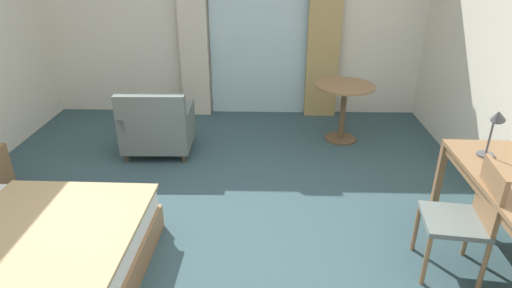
{
  "coord_description": "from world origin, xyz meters",
  "views": [
    {
      "loc": [
        0.47,
        -3.0,
        2.31
      ],
      "look_at": [
        0.39,
        0.15,
        0.83
      ],
      "focal_mm": 29.86,
      "sensor_mm": 36.0,
      "label": 1
    }
  ],
  "objects_px": {
    "round_cafe_table": "(344,99)",
    "armchair_by_window": "(157,128)",
    "desk_chair": "(467,214)",
    "desk_lamp": "(495,125)"
  },
  "relations": [
    {
      "from": "desk_chair",
      "to": "desk_lamp",
      "type": "bearing_deg",
      "value": 57.65
    },
    {
      "from": "desk_chair",
      "to": "round_cafe_table",
      "type": "xyz_separation_m",
      "value": [
        -0.51,
        2.46,
        0.04
      ]
    },
    {
      "from": "desk_chair",
      "to": "round_cafe_table",
      "type": "relative_size",
      "value": 1.24
    },
    {
      "from": "round_cafe_table",
      "to": "armchair_by_window",
      "type": "bearing_deg",
      "value": -168.43
    },
    {
      "from": "desk_chair",
      "to": "armchair_by_window",
      "type": "bearing_deg",
      "value": 144.38
    },
    {
      "from": "desk_chair",
      "to": "desk_lamp",
      "type": "relative_size",
      "value": 2.28
    },
    {
      "from": "desk_chair",
      "to": "round_cafe_table",
      "type": "bearing_deg",
      "value": 101.78
    },
    {
      "from": "desk_chair",
      "to": "desk_lamp",
      "type": "xyz_separation_m",
      "value": [
        0.38,
        0.6,
        0.47
      ]
    },
    {
      "from": "desk_lamp",
      "to": "round_cafe_table",
      "type": "bearing_deg",
      "value": 115.53
    },
    {
      "from": "desk_chair",
      "to": "armchair_by_window",
      "type": "height_order",
      "value": "desk_chair"
    }
  ]
}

